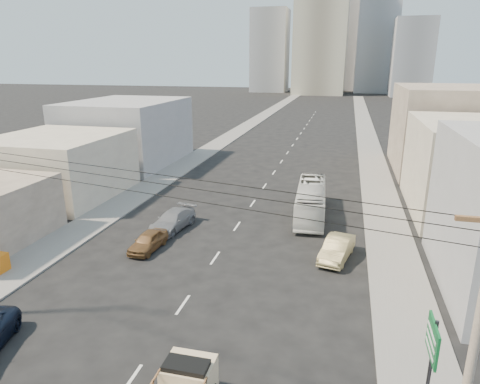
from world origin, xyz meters
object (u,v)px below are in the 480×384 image
at_px(sedan_tan, 337,249).
at_px(utility_pole, 469,372).
at_px(city_bus, 311,200).
at_px(green_sign, 431,355).
at_px(sedan_brown, 148,241).
at_px(sedan_grey, 173,220).

xyz_separation_m(sedan_tan, utility_pole, (3.51, -16.88, 4.45)).
distance_m(city_bus, sedan_tan, 8.49).
bearing_deg(city_bus, sedan_tan, -76.08).
bearing_deg(city_bus, green_sign, -78.93).
relative_size(sedan_tan, green_sign, 0.89).
xyz_separation_m(sedan_brown, utility_pole, (16.48, -15.16, 4.54)).
xyz_separation_m(green_sign, utility_pole, (0.34, -2.50, 1.44)).
height_order(sedan_tan, green_sign, green_sign).
bearing_deg(sedan_tan, city_bus, 119.38).
relative_size(city_bus, green_sign, 1.99).
bearing_deg(sedan_brown, utility_pole, -38.46).
bearing_deg(utility_pole, city_bus, 103.44).
height_order(sedan_brown, sedan_grey, sedan_grey).
bearing_deg(city_bus, utility_pole, -79.56).
relative_size(city_bus, utility_pole, 0.99).
xyz_separation_m(sedan_grey, utility_pole, (16.30, -19.27, 4.46)).
relative_size(sedan_brown, green_sign, 0.76).
relative_size(city_bus, sedan_tan, 2.23).
distance_m(sedan_grey, utility_pole, 25.63).
xyz_separation_m(city_bus, sedan_tan, (2.46, -8.10, -0.65)).
bearing_deg(utility_pole, sedan_brown, 137.38).
bearing_deg(utility_pole, sedan_grey, 130.24).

